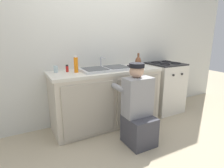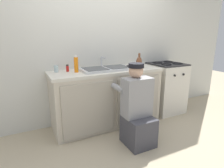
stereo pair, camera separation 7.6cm
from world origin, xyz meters
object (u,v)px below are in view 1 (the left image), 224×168
object	(u,v)px
vase_decorative	(138,61)
soap_bottle_orange	(76,65)
sink_double_basin	(106,69)
stove_range	(164,87)
spice_bottle_red	(67,68)
plumber_person	(138,111)
water_glass	(56,69)

from	to	relation	value
vase_decorative	soap_bottle_orange	world-z (taller)	soap_bottle_orange
sink_double_basin	stove_range	bearing A→B (deg)	-0.10
spice_bottle_red	soap_bottle_orange	xyz separation A→B (m)	(0.10, -0.11, 0.06)
spice_bottle_red	soap_bottle_orange	size ratio (longest dim) A/B	0.42
soap_bottle_orange	plumber_person	bearing A→B (deg)	-50.05
sink_double_basin	plumber_person	world-z (taller)	sink_double_basin
stove_range	water_glass	size ratio (longest dim) A/B	9.53
stove_range	spice_bottle_red	xyz separation A→B (m)	(-1.83, 0.12, 0.50)
sink_double_basin	soap_bottle_orange	bearing A→B (deg)	178.78
water_glass	spice_bottle_red	bearing A→B (deg)	-12.67
vase_decorative	water_glass	size ratio (longest dim) A/B	2.30
stove_range	plumber_person	xyz separation A→B (m)	(-1.13, -0.71, -0.01)
water_glass	soap_bottle_orange	bearing A→B (deg)	-29.17
plumber_person	soap_bottle_orange	distance (m)	1.10
plumber_person	vase_decorative	size ratio (longest dim) A/B	4.80
plumber_person	vase_decorative	bearing A→B (deg)	55.26
vase_decorative	plumber_person	bearing A→B (deg)	-124.74
soap_bottle_orange	stove_range	bearing A→B (deg)	-0.41
soap_bottle_orange	water_glass	bearing A→B (deg)	150.83
sink_double_basin	plumber_person	distance (m)	0.87
sink_double_basin	stove_range	size ratio (longest dim) A/B	0.84
sink_double_basin	spice_bottle_red	size ratio (longest dim) A/B	7.62
vase_decorative	stove_range	bearing A→B (deg)	-0.16
stove_range	spice_bottle_red	bearing A→B (deg)	176.17
vase_decorative	water_glass	bearing A→B (deg)	173.42
sink_double_basin	vase_decorative	world-z (taller)	vase_decorative
sink_double_basin	soap_bottle_orange	size ratio (longest dim) A/B	3.20
spice_bottle_red	vase_decorative	xyz separation A→B (m)	(1.20, -0.12, 0.04)
plumber_person	vase_decorative	world-z (taller)	vase_decorative
stove_range	soap_bottle_orange	size ratio (longest dim) A/B	3.81
sink_double_basin	stove_range	distance (m)	1.34
water_glass	sink_double_basin	bearing A→B (deg)	-11.92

